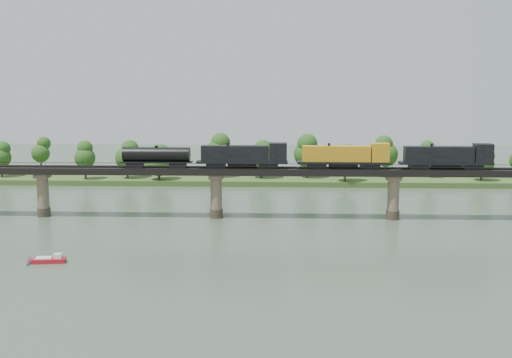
{
  "coord_description": "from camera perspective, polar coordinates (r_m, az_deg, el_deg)",
  "views": [
    {
      "loc": [
        14.91,
        -113.04,
        30.85
      ],
      "look_at": [
        9.06,
        30.0,
        9.0
      ],
      "focal_mm": 45.0,
      "sensor_mm": 36.0,
      "label": 1
    }
  ],
  "objects": [
    {
      "name": "motorboat",
      "position": [
        116.52,
        -17.88,
        -6.84
      ],
      "size": [
        5.72,
        2.71,
        1.54
      ],
      "rotation": [
        0.0,
        0.0,
        0.14
      ],
      "color": "#B21422",
      "rests_on": "ground"
    },
    {
      "name": "far_treeline",
      "position": [
        196.17,
        -4.45,
        2.21
      ],
      "size": [
        289.06,
        17.54,
        13.6
      ],
      "color": "#382619",
      "rests_on": "far_bank"
    },
    {
      "name": "bridge_superstructure",
      "position": [
        145.07,
        -3.58,
        1.11
      ],
      "size": [
        220.0,
        4.9,
        0.75
      ],
      "color": "black",
      "rests_on": "bridge"
    },
    {
      "name": "bridge",
      "position": [
        146.03,
        -3.56,
        -1.35
      ],
      "size": [
        236.0,
        30.0,
        11.5
      ],
      "color": "#473A2D",
      "rests_on": "ground"
    },
    {
      "name": "far_bank",
      "position": [
        200.86,
        -1.94,
        0.07
      ],
      "size": [
        300.0,
        24.0,
        1.6
      ],
      "primitive_type": "cube",
      "color": "#355221",
      "rests_on": "ground"
    },
    {
      "name": "freight_train",
      "position": [
        144.14,
        4.85,
        2.03
      ],
      "size": [
        83.17,
        3.24,
        5.72
      ],
      "color": "black",
      "rests_on": "bridge"
    },
    {
      "name": "ground",
      "position": [
        118.11,
        -5.03,
        -6.5
      ],
      "size": [
        400.0,
        400.0,
        0.0
      ],
      "primitive_type": "plane",
      "color": "#3B4B3C",
      "rests_on": "ground"
    }
  ]
}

